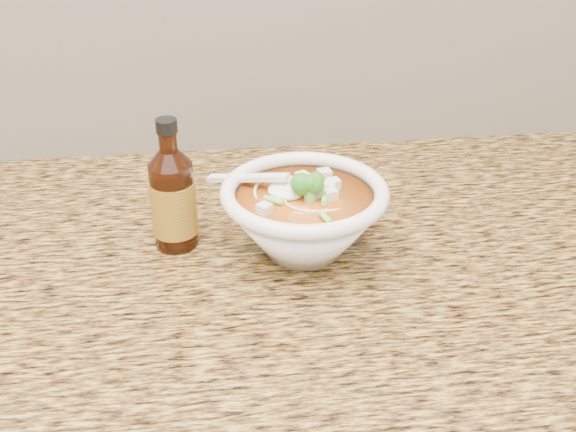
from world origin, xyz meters
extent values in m
cube|color=#A88E3D|center=(0.00, 1.68, 0.88)|extent=(4.00, 0.68, 0.04)
cylinder|color=white|center=(0.29, 1.66, 0.90)|extent=(0.08, 0.08, 0.01)
torus|color=white|center=(0.29, 1.66, 0.98)|extent=(0.20, 0.20, 0.02)
torus|color=beige|center=(0.28, 1.68, 0.98)|extent=(0.06, 0.06, 0.00)
torus|color=beige|center=(0.30, 1.65, 0.98)|extent=(0.08, 0.08, 0.00)
torus|color=beige|center=(0.30, 1.67, 0.97)|extent=(0.07, 0.07, 0.00)
torus|color=beige|center=(0.30, 1.66, 0.97)|extent=(0.10, 0.10, 0.00)
torus|color=beige|center=(0.30, 1.67, 0.97)|extent=(0.09, 0.09, 0.00)
torus|color=beige|center=(0.28, 1.67, 0.97)|extent=(0.08, 0.08, 0.00)
torus|color=beige|center=(0.27, 1.65, 0.97)|extent=(0.09, 0.09, 0.00)
torus|color=beige|center=(0.29, 1.65, 0.97)|extent=(0.14, 0.14, 0.00)
cube|color=silver|center=(0.29, 1.69, 0.98)|extent=(0.02, 0.02, 0.02)
cube|color=silver|center=(0.26, 1.67, 0.98)|extent=(0.02, 0.02, 0.02)
cube|color=silver|center=(0.27, 1.64, 0.98)|extent=(0.02, 0.02, 0.02)
cube|color=silver|center=(0.28, 1.70, 0.98)|extent=(0.02, 0.02, 0.01)
cube|color=silver|center=(0.34, 1.65, 0.98)|extent=(0.02, 0.02, 0.01)
cube|color=silver|center=(0.24, 1.69, 0.98)|extent=(0.02, 0.02, 0.02)
cube|color=silver|center=(0.27, 1.65, 0.98)|extent=(0.02, 0.02, 0.02)
cube|color=silver|center=(0.32, 1.68, 0.98)|extent=(0.02, 0.02, 0.01)
cube|color=silver|center=(0.29, 1.68, 0.98)|extent=(0.02, 0.02, 0.02)
cube|color=silver|center=(0.26, 1.68, 0.98)|extent=(0.02, 0.02, 0.02)
ellipsoid|color=#196014|center=(0.29, 1.65, 1.00)|extent=(0.04, 0.04, 0.03)
cylinder|color=#85D451|center=(0.24, 1.67, 0.98)|extent=(0.01, 0.02, 0.01)
cylinder|color=#85D451|center=(0.25, 1.61, 0.98)|extent=(0.02, 0.02, 0.01)
cylinder|color=#85D451|center=(0.25, 1.67, 0.98)|extent=(0.02, 0.02, 0.01)
cylinder|color=#85D451|center=(0.27, 1.72, 0.98)|extent=(0.02, 0.02, 0.01)
cylinder|color=#85D451|center=(0.27, 1.69, 0.98)|extent=(0.02, 0.02, 0.01)
cylinder|color=#85D451|center=(0.32, 1.63, 0.98)|extent=(0.02, 0.02, 0.01)
cylinder|color=#85D451|center=(0.24, 1.63, 0.98)|extent=(0.02, 0.01, 0.01)
ellipsoid|color=white|center=(0.27, 1.68, 0.98)|extent=(0.05, 0.05, 0.02)
cube|color=white|center=(0.22, 1.70, 0.99)|extent=(0.10, 0.07, 0.03)
cylinder|color=#361407|center=(0.13, 1.70, 0.96)|extent=(0.07, 0.07, 0.11)
cylinder|color=#361407|center=(0.13, 1.70, 1.04)|extent=(0.03, 0.03, 0.02)
cylinder|color=black|center=(0.13, 1.70, 1.06)|extent=(0.03, 0.03, 0.02)
cylinder|color=red|center=(0.13, 1.70, 0.95)|extent=(0.07, 0.07, 0.07)
camera|label=1|loc=(0.18, 0.91, 1.39)|focal=45.00mm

